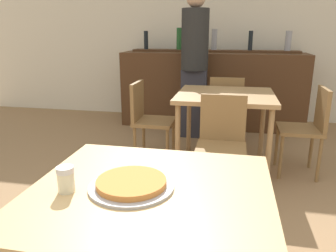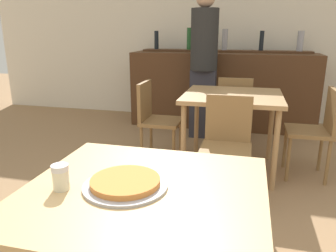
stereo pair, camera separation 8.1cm
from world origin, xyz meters
The scene contains 12 objects.
wall_back centered at (0.00, 4.12, 1.40)m, with size 8.00×0.05×2.80m.
dining_table_near centered at (0.00, 0.00, 0.68)m, with size 0.96×0.89×0.77m.
dining_table_far centered at (0.23, 2.05, 0.69)m, with size 0.93×0.88×0.78m.
bar_counter centered at (0.00, 3.62, 0.53)m, with size 2.60×0.56×1.07m.
bar_back_shelf centered at (0.01, 3.76, 1.13)m, with size 2.39×0.24×0.34m.
chair_far_side_front centered at (0.23, 1.44, 0.51)m, with size 0.40×0.40×0.86m.
chair_far_side_back centered at (0.23, 2.67, 0.51)m, with size 0.40×0.40×0.86m.
chair_far_side_left centered at (-0.56, 2.05, 0.51)m, with size 0.40×0.40×0.86m.
chair_far_side_right centered at (1.03, 2.05, 0.51)m, with size 0.40×0.40×0.86m.
pizza_tray centered at (-0.08, -0.01, 0.78)m, with size 0.34×0.34×0.04m.
cheese_shaker centered at (-0.31, -0.09, 0.82)m, with size 0.07×0.07×0.10m.
person_standing centered at (-0.19, 3.04, 1.02)m, with size 0.34×0.34×1.86m.
Camera 1 is at (0.30, -1.15, 1.38)m, focal length 35.00 mm.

